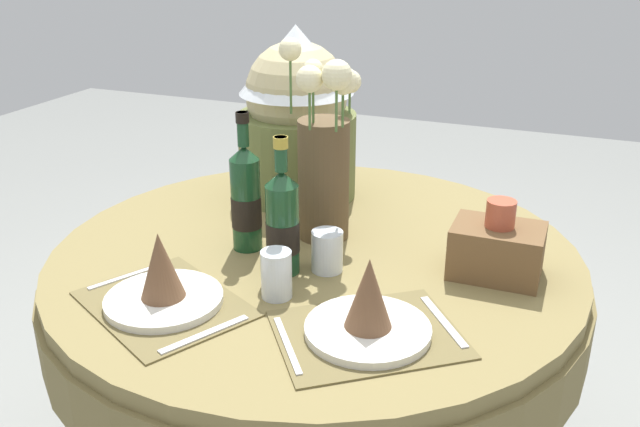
{
  "coord_description": "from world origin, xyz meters",
  "views": [
    {
      "loc": [
        0.56,
        -1.37,
        1.46
      ],
      "look_at": [
        0.0,
        0.03,
        0.83
      ],
      "focal_mm": 38.56,
      "sensor_mm": 36.0,
      "label": 1
    }
  ],
  "objects_px": {
    "dining_table": "(315,293)",
    "woven_basket_side_right": "(497,248)",
    "wine_bottle_left": "(246,198)",
    "place_setting_right": "(368,313)",
    "place_setting_left": "(163,284)",
    "tumbler_near_left": "(276,274)",
    "flower_vase": "(324,159)",
    "tumbler_near_right": "(327,251)",
    "wine_bottle_centre": "(282,222)",
    "gift_tub_back_left": "(297,109)"
  },
  "relations": [
    {
      "from": "place_setting_right",
      "to": "tumbler_near_right",
      "type": "relative_size",
      "value": 4.57
    },
    {
      "from": "dining_table",
      "to": "wine_bottle_centre",
      "type": "relative_size",
      "value": 4.1
    },
    {
      "from": "place_setting_left",
      "to": "tumbler_near_left",
      "type": "bearing_deg",
      "value": 30.42
    },
    {
      "from": "place_setting_left",
      "to": "dining_table",
      "type": "bearing_deg",
      "value": 62.28
    },
    {
      "from": "dining_table",
      "to": "woven_basket_side_right",
      "type": "height_order",
      "value": "woven_basket_side_right"
    },
    {
      "from": "dining_table",
      "to": "place_setting_right",
      "type": "bearing_deg",
      "value": -53.13
    },
    {
      "from": "gift_tub_back_left",
      "to": "place_setting_right",
      "type": "bearing_deg",
      "value": -56.58
    },
    {
      "from": "wine_bottle_centre",
      "to": "tumbler_near_right",
      "type": "bearing_deg",
      "value": 25.06
    },
    {
      "from": "gift_tub_back_left",
      "to": "woven_basket_side_right",
      "type": "xyz_separation_m",
      "value": [
        0.6,
        -0.3,
        -0.19
      ]
    },
    {
      "from": "flower_vase",
      "to": "gift_tub_back_left",
      "type": "relative_size",
      "value": 1.0
    },
    {
      "from": "dining_table",
      "to": "woven_basket_side_right",
      "type": "xyz_separation_m",
      "value": [
        0.42,
        0.03,
        0.19
      ]
    },
    {
      "from": "place_setting_right",
      "to": "woven_basket_side_right",
      "type": "relative_size",
      "value": 2.2
    },
    {
      "from": "tumbler_near_left",
      "to": "place_setting_left",
      "type": "bearing_deg",
      "value": -149.58
    },
    {
      "from": "dining_table",
      "to": "place_setting_left",
      "type": "distance_m",
      "value": 0.44
    },
    {
      "from": "wine_bottle_left",
      "to": "tumbler_near_left",
      "type": "height_order",
      "value": "wine_bottle_left"
    },
    {
      "from": "tumbler_near_left",
      "to": "wine_bottle_left",
      "type": "bearing_deg",
      "value": 131.12
    },
    {
      "from": "dining_table",
      "to": "tumbler_near_right",
      "type": "bearing_deg",
      "value": -54.11
    },
    {
      "from": "tumbler_near_left",
      "to": "dining_table",
      "type": "bearing_deg",
      "value": 92.7
    },
    {
      "from": "place_setting_left",
      "to": "place_setting_right",
      "type": "relative_size",
      "value": 0.99
    },
    {
      "from": "tumbler_near_left",
      "to": "wine_bottle_centre",
      "type": "bearing_deg",
      "value": 107.56
    },
    {
      "from": "wine_bottle_left",
      "to": "woven_basket_side_right",
      "type": "distance_m",
      "value": 0.58
    },
    {
      "from": "wine_bottle_left",
      "to": "gift_tub_back_left",
      "type": "bearing_deg",
      "value": 94.79
    },
    {
      "from": "gift_tub_back_left",
      "to": "woven_basket_side_right",
      "type": "height_order",
      "value": "gift_tub_back_left"
    },
    {
      "from": "gift_tub_back_left",
      "to": "tumbler_near_right",
      "type": "bearing_deg",
      "value": -58.78
    },
    {
      "from": "place_setting_left",
      "to": "tumbler_near_left",
      "type": "xyz_separation_m",
      "value": [
        0.2,
        0.12,
        0.0
      ]
    },
    {
      "from": "tumbler_near_right",
      "to": "woven_basket_side_right",
      "type": "bearing_deg",
      "value": 18.45
    },
    {
      "from": "place_setting_right",
      "to": "woven_basket_side_right",
      "type": "bearing_deg",
      "value": 61.26
    },
    {
      "from": "dining_table",
      "to": "wine_bottle_centre",
      "type": "distance_m",
      "value": 0.27
    },
    {
      "from": "dining_table",
      "to": "wine_bottle_centre",
      "type": "bearing_deg",
      "value": -99.87
    },
    {
      "from": "dining_table",
      "to": "place_setting_left",
      "type": "bearing_deg",
      "value": -117.72
    },
    {
      "from": "place_setting_left",
      "to": "tumbler_near_right",
      "type": "bearing_deg",
      "value": 46.47
    },
    {
      "from": "wine_bottle_left",
      "to": "woven_basket_side_right",
      "type": "relative_size",
      "value": 1.71
    },
    {
      "from": "woven_basket_side_right",
      "to": "wine_bottle_centre",
      "type": "bearing_deg",
      "value": -160.17
    },
    {
      "from": "flower_vase",
      "to": "woven_basket_side_right",
      "type": "xyz_separation_m",
      "value": [
        0.42,
        -0.05,
        -0.14
      ]
    },
    {
      "from": "dining_table",
      "to": "place_setting_left",
      "type": "relative_size",
      "value": 3.03
    },
    {
      "from": "place_setting_right",
      "to": "tumbler_near_left",
      "type": "xyz_separation_m",
      "value": [
        -0.22,
        0.07,
        0.0
      ]
    },
    {
      "from": "place_setting_right",
      "to": "flower_vase",
      "type": "distance_m",
      "value": 0.48
    },
    {
      "from": "tumbler_near_right",
      "to": "place_setting_right",
      "type": "bearing_deg",
      "value": -52.73
    },
    {
      "from": "tumbler_near_right",
      "to": "gift_tub_back_left",
      "type": "distance_m",
      "value": 0.52
    },
    {
      "from": "dining_table",
      "to": "place_setting_right",
      "type": "relative_size",
      "value": 2.99
    },
    {
      "from": "wine_bottle_centre",
      "to": "tumbler_near_left",
      "type": "xyz_separation_m",
      "value": [
        0.03,
        -0.11,
        -0.07
      ]
    },
    {
      "from": "wine_bottle_centre",
      "to": "woven_basket_side_right",
      "type": "bearing_deg",
      "value": 19.83
    },
    {
      "from": "wine_bottle_centre",
      "to": "woven_basket_side_right",
      "type": "xyz_separation_m",
      "value": [
        0.44,
        0.16,
        -0.05
      ]
    },
    {
      "from": "place_setting_right",
      "to": "woven_basket_side_right",
      "type": "xyz_separation_m",
      "value": [
        0.18,
        0.34,
        0.02
      ]
    },
    {
      "from": "flower_vase",
      "to": "tumbler_near_left",
      "type": "relative_size",
      "value": 4.62
    },
    {
      "from": "tumbler_near_right",
      "to": "woven_basket_side_right",
      "type": "distance_m",
      "value": 0.37
    },
    {
      "from": "wine_bottle_left",
      "to": "flower_vase",
      "type": "bearing_deg",
      "value": 40.24
    },
    {
      "from": "place_setting_right",
      "to": "wine_bottle_left",
      "type": "distance_m",
      "value": 0.47
    },
    {
      "from": "flower_vase",
      "to": "woven_basket_side_right",
      "type": "relative_size",
      "value": 2.45
    },
    {
      "from": "gift_tub_back_left",
      "to": "tumbler_near_left",
      "type": "bearing_deg",
      "value": -70.78
    }
  ]
}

